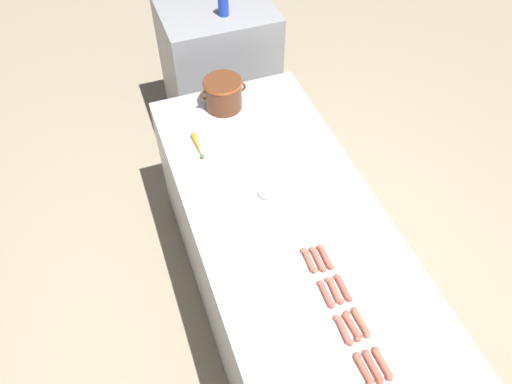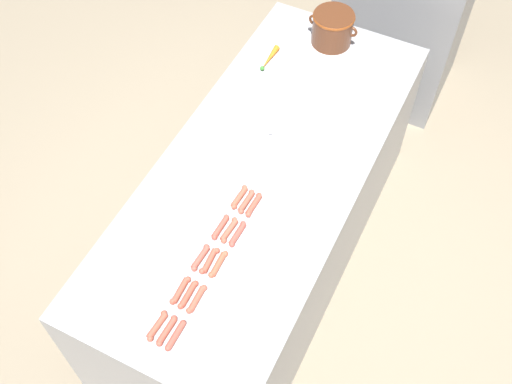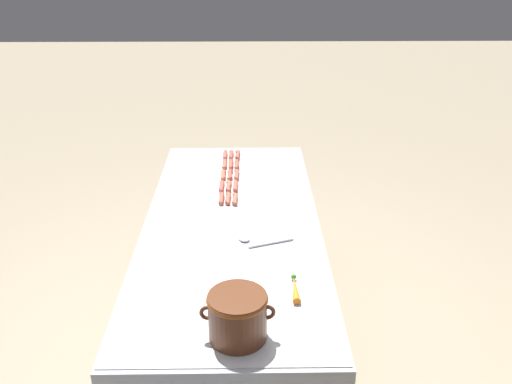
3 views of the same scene
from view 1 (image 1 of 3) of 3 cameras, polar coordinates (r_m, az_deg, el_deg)
name	(u,v)px [view 1 (image 1 of 3)]	position (r m, az deg, el deg)	size (l,w,h in m)	color
ground_plane	(283,309)	(2.93, 3.18, -13.62)	(20.00, 20.00, 0.00)	gray
griddle_counter	(286,271)	(2.55, 3.60, -9.28)	(0.87, 2.09, 0.86)	#9EA0A5
back_cabinet	(219,72)	(3.59, -4.39, 13.91)	(0.72, 0.65, 1.03)	gray
hot_dog_1	(364,369)	(1.89, 12.60, -19.76)	(0.03, 0.13, 0.02)	#B0533F
hot_dog_2	(343,330)	(1.94, 10.27, -15.75)	(0.03, 0.13, 0.02)	#B25647
hot_dog_3	(326,294)	(1.99, 8.26, -11.84)	(0.03, 0.13, 0.02)	#BA5142
hot_dog_4	(309,260)	(2.07, 6.26, -8.03)	(0.03, 0.13, 0.02)	#BA5A43
hot_dog_6	(373,367)	(1.90, 13.63, -19.41)	(0.03, 0.13, 0.02)	#BB513E
hot_dog_7	(352,326)	(1.95, 11.28, -15.26)	(0.03, 0.13, 0.02)	#BB5340
hot_dog_8	(334,290)	(2.01, 9.23, -11.40)	(0.03, 0.13, 0.02)	#B15B45
hot_dog_9	(318,259)	(2.07, 7.29, -7.88)	(0.03, 0.13, 0.02)	#B05845
hot_dog_11	(382,363)	(1.91, 14.70, -18.98)	(0.03, 0.13, 0.02)	#B45742
hot_dog_12	(361,322)	(1.96, 12.28, -14.81)	(0.03, 0.13, 0.02)	#BC5B40
hot_dog_13	(343,288)	(2.02, 10.25, -11.06)	(0.03, 0.13, 0.02)	#B85043
hot_dog_14	(325,257)	(2.08, 8.19, -7.60)	(0.03, 0.13, 0.02)	#B35340
bean_pot	(223,92)	(2.68, -3.92, 11.65)	(0.27, 0.21, 0.17)	#562D19
serving_spoon	(254,194)	(2.27, -0.20, -0.27)	(0.27, 0.13, 0.02)	#B7B7BC
carrot	(198,146)	(2.50, -6.87, 5.45)	(0.03, 0.18, 0.03)	orange
soda_can	(223,5)	(3.18, -3.88, 21.11)	(0.07, 0.07, 0.13)	#1938B2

